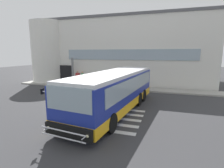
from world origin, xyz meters
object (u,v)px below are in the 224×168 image
passenger_near_column (78,77)px  safety_bollard_yellow (110,86)px  bus_main_foreground (115,92)px  passenger_by_doorway (83,78)px  entry_support_column (73,71)px

passenger_near_column → safety_bollard_yellow: bearing=-18.5°
bus_main_foreground → safety_bollard_yellow: 6.91m
passenger_near_column → safety_bollard_yellow: size_ratio=1.86×
passenger_near_column → passenger_by_doorway: 1.06m
passenger_by_doorway → safety_bollard_yellow: bearing=-15.5°
safety_bollard_yellow → passenger_by_doorway: bearing=164.5°
bus_main_foreground → safety_bollard_yellow: bearing=110.9°
bus_main_foreground → passenger_by_doorway: size_ratio=6.44×
passenger_near_column → safety_bollard_yellow: (4.78, -1.60, -0.63)m
bus_main_foreground → passenger_near_column: size_ratio=6.44×
entry_support_column → passenger_by_doorway: entry_support_column is taller
passenger_near_column → passenger_by_doorway: bearing=-29.6°
entry_support_column → passenger_by_doorway: 1.99m
entry_support_column → passenger_by_doorway: size_ratio=1.95×
bus_main_foreground → entry_support_column: bearing=134.4°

